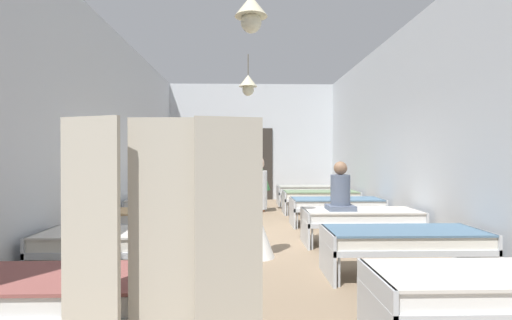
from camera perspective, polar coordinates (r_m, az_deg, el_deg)
name	(u,v)px	position (r m, az deg, el deg)	size (l,w,h in m)	color
ground_plane	(257,237)	(7.53, 0.15, -11.01)	(6.09, 12.55, 0.10)	#8C755B
room_shell	(255,134)	(8.62, -0.11, 3.81)	(5.89, 12.15, 3.89)	silver
bed_left_row_0	(48,293)	(3.47, -27.77, -16.60)	(1.90, 0.84, 0.57)	#B7BCC1
bed_right_row_0	(495,289)	(3.69, 31.13, -15.60)	(1.90, 0.84, 0.57)	#B7BCC1
bed_left_row_1	(121,242)	(5.06, -18.79, -11.11)	(1.90, 0.84, 0.57)	#B7BCC1
bed_right_row_1	(403,240)	(5.21, 20.43, -10.78)	(1.90, 0.84, 0.57)	#B7BCC1
bed_left_row_2	(155,219)	(6.74, -14.33, -8.18)	(1.90, 0.84, 0.57)	#B7BCC1
bed_right_row_2	(361,218)	(6.85, 14.84, -8.04)	(1.90, 0.84, 0.57)	#B7BCC1
bed_left_row_3	(174,205)	(8.44, -11.68, -6.40)	(1.90, 0.84, 0.57)	#B7BCC1
bed_right_row_3	(336,205)	(8.53, 11.48, -6.33)	(1.90, 0.84, 0.57)	#B7BCC1
bed_left_row_4	(187,197)	(10.17, -9.95, -5.22)	(1.90, 0.84, 0.57)	#B7BCC1
bed_right_row_4	(320,196)	(10.24, 9.24, -5.17)	(1.90, 0.84, 0.57)	#B7BCC1
bed_left_row_5	(195,191)	(11.90, -8.72, -4.37)	(1.90, 0.84, 0.57)	#B7BCC1
bed_right_row_5	(309,190)	(11.97, 7.65, -4.34)	(1.90, 0.84, 0.57)	#B7BCC1
nurse_near_aisle	(257,221)	(5.78, 0.11, -8.71)	(0.52, 0.52, 1.49)	white
patient_seated_primary	(340,192)	(6.68, 12.04, -4.54)	(0.44, 0.44, 0.80)	#515B70
potted_plant	(258,176)	(10.41, 0.34, -2.33)	(0.64, 0.64, 1.48)	brown
privacy_screen	(161,255)	(2.57, -13.55, -13.19)	(1.25, 0.18, 1.70)	#BCB29E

